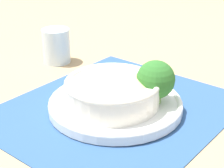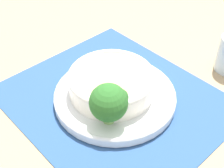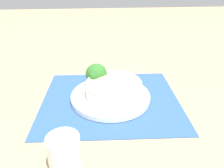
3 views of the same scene
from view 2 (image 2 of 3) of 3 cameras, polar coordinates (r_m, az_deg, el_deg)
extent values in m
plane|color=tan|center=(0.71, 0.53, -3.00)|extent=(4.00, 4.00, 0.00)
cube|color=#2D5184|center=(0.71, 0.53, -2.89)|extent=(0.43, 0.48, 0.00)
cylinder|color=white|center=(0.70, 0.53, -2.30)|extent=(0.27, 0.27, 0.02)
torus|color=white|center=(0.69, 0.54, -1.82)|extent=(0.27, 0.27, 0.01)
cylinder|color=silver|center=(0.68, -0.08, 0.06)|extent=(0.19, 0.19, 0.05)
torus|color=silver|center=(0.67, -0.08, 1.57)|extent=(0.19, 0.19, 0.01)
ellipsoid|color=beige|center=(0.68, -0.08, 0.81)|extent=(0.15, 0.15, 0.05)
cylinder|color=#84AD5B|center=(0.63, -0.61, -5.96)|extent=(0.03, 0.03, 0.02)
sphere|color=#2D6B28|center=(0.60, -0.64, -3.41)|extent=(0.08, 0.08, 0.08)
sphere|color=#2D6B28|center=(0.61, 1.43, -2.46)|extent=(0.03, 0.03, 0.03)
sphere|color=#2D6B28|center=(0.59, -2.48, -3.71)|extent=(0.03, 0.03, 0.03)
cylinder|color=orange|center=(0.68, 4.62, -2.93)|extent=(0.05, 0.05, 0.01)
cylinder|color=orange|center=(0.69, 4.89, -2.19)|extent=(0.05, 0.05, 0.01)
camera|label=1|loc=(0.90, -50.85, 20.07)|focal=60.00mm
camera|label=3|loc=(1.06, 33.22, 31.02)|focal=35.00mm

